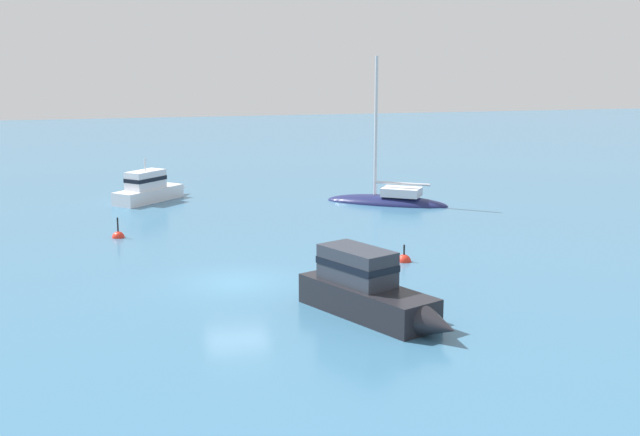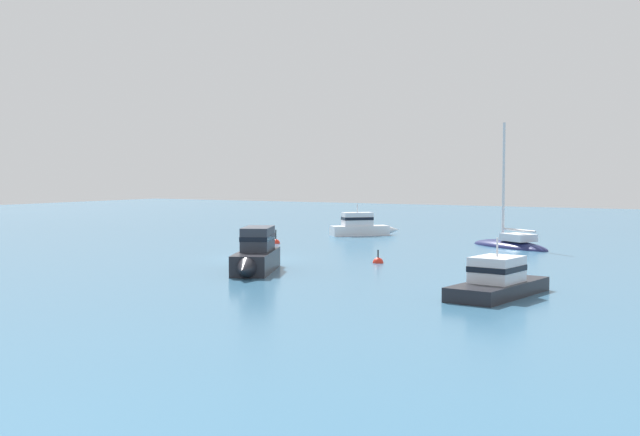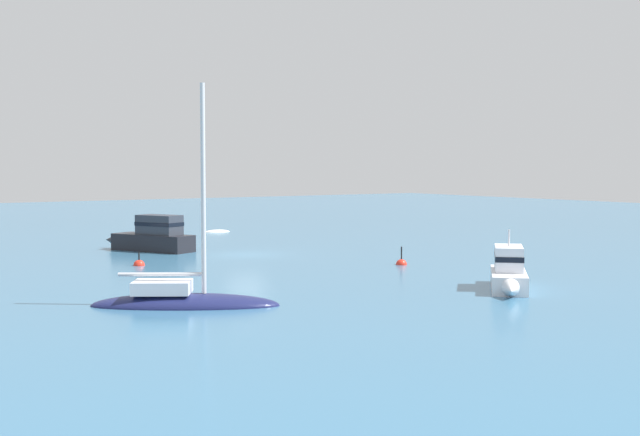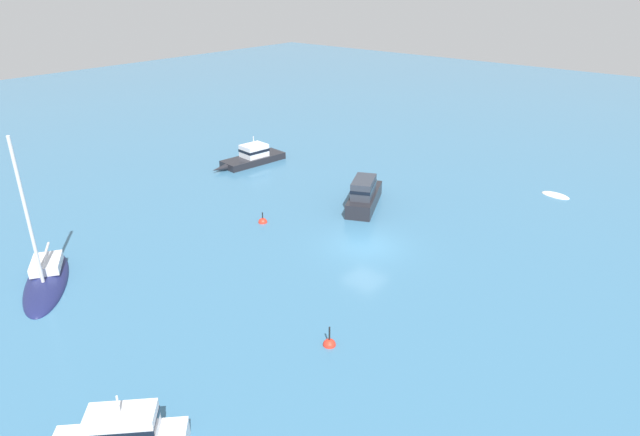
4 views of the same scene
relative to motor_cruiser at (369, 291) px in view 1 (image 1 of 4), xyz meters
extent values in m
plane|color=teal|center=(3.96, -5.37, -0.93)|extent=(160.00, 160.00, 0.00)
cube|color=black|center=(0.05, -0.11, -0.39)|extent=(4.02, 5.81, 1.07)
cone|color=black|center=(-1.43, 3.00, -0.39)|extent=(1.57, 1.72, 1.07)
cube|color=#2D333D|center=(0.29, -0.60, 0.77)|extent=(2.50, 3.16, 1.25)
cube|color=black|center=(0.29, -0.60, 0.83)|extent=(2.56, 3.21, 0.24)
cylinder|color=white|center=(-0.29, -0.06, 0.61)|extent=(0.32, 0.32, 0.94)
sphere|color=tan|center=(-0.29, -0.06, 1.20)|extent=(0.24, 0.24, 0.24)
cylinder|color=#19994C|center=(0.63, -0.06, 0.59)|extent=(0.32, 0.32, 0.91)
sphere|color=tan|center=(0.63, -0.06, 1.17)|extent=(0.24, 0.24, 0.24)
ellipsoid|color=#191E4C|center=(-7.11, -20.55, -0.93)|extent=(7.43, 5.85, 0.98)
cube|color=silver|center=(-7.86, -20.07, -0.19)|extent=(2.70, 2.49, 0.51)
cylinder|color=silver|center=(-6.48, -20.95, 3.66)|extent=(0.19, 0.19, 8.19)
cylinder|color=silver|center=(-7.89, -20.05, 0.32)|extent=(2.89, 1.92, 0.15)
cube|color=white|center=(6.76, -24.42, -0.53)|extent=(4.37, 4.43, 0.80)
cone|color=white|center=(4.74, -26.49, -0.53)|extent=(1.40, 1.40, 0.80)
cube|color=silver|center=(6.90, -24.27, 0.42)|extent=(2.54, 2.56, 1.10)
cube|color=black|center=(6.90, -24.27, 0.48)|extent=(2.60, 2.62, 0.24)
cylinder|color=silver|center=(6.90, -24.27, 1.34)|extent=(0.08, 0.08, 0.73)
sphere|color=red|center=(-3.64, -7.04, -0.93)|extent=(0.63, 0.63, 0.63)
cylinder|color=black|center=(-3.64, -7.04, -0.39)|extent=(0.08, 0.08, 0.44)
sphere|color=red|center=(8.56, -14.72, -0.93)|extent=(0.62, 0.62, 0.62)
cylinder|color=black|center=(8.56, -14.72, -0.27)|extent=(0.08, 0.08, 0.70)
camera|label=1|loc=(8.15, 27.50, 8.43)|focal=48.02mm
camera|label=2|loc=(-24.70, 35.06, 4.34)|focal=46.02mm
camera|label=3|loc=(-20.92, -50.73, 4.62)|focal=47.41mm
camera|label=4|loc=(21.54, -30.91, 14.90)|focal=30.59mm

